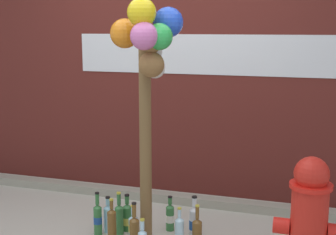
# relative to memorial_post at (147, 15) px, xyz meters

# --- Properties ---
(building_wall) EXTENTS (10.00, 0.21, 3.33)m
(building_wall) POSITION_rel_memorial_post_xyz_m (-0.23, 1.34, -0.05)
(building_wall) COLOR #561E19
(building_wall) RESTS_ON ground_plane
(curb_strip) EXTENTS (8.00, 0.12, 0.08)m
(curb_strip) POSITION_rel_memorial_post_xyz_m (-0.23, 0.94, -1.67)
(curb_strip) COLOR gray
(curb_strip) RESTS_ON ground_plane
(memorial_post) EXTENTS (0.57, 0.50, 2.95)m
(memorial_post) POSITION_rel_memorial_post_xyz_m (0.00, 0.00, 0.00)
(memorial_post) COLOR brown
(memorial_post) RESTS_ON ground_plane
(fire_hydrant) EXTENTS (0.45, 0.27, 0.83)m
(fire_hydrant) POSITION_rel_memorial_post_xyz_m (1.15, -0.12, -1.30)
(fire_hydrant) COLOR red
(fire_hydrant) RESTS_ON ground_plane
(bottle_1) EXTENTS (0.07, 0.07, 0.32)m
(bottle_1) POSITION_rel_memorial_post_xyz_m (0.34, 0.13, -1.60)
(bottle_1) COLOR brown
(bottle_1) RESTS_ON ground_plane
(bottle_2) EXTENTS (0.08, 0.08, 0.34)m
(bottle_2) POSITION_rel_memorial_post_xyz_m (0.29, 0.25, -1.58)
(bottle_2) COLOR silver
(bottle_2) RESTS_ON ground_plane
(bottle_3) EXTENTS (0.08, 0.08, 0.30)m
(bottle_3) POSITION_rel_memorial_post_xyz_m (-0.13, 0.04, -1.59)
(bottle_3) COLOR #B2DBEA
(bottle_3) RESTS_ON ground_plane
(bottle_4) EXTENTS (0.07, 0.07, 0.39)m
(bottle_4) POSITION_rel_memorial_post_xyz_m (-0.07, -0.12, -1.56)
(bottle_4) COLOR brown
(bottle_4) RESTS_ON ground_plane
(bottle_5) EXTENTS (0.07, 0.07, 0.30)m
(bottle_5) POSITION_rel_memorial_post_xyz_m (0.22, 0.08, -1.59)
(bottle_5) COLOR #B2DBEA
(bottle_5) RESTS_ON ground_plane
(bottle_6) EXTENTS (0.08, 0.08, 0.31)m
(bottle_6) POSITION_rel_memorial_post_xyz_m (-0.26, 0.22, -1.60)
(bottle_6) COLOR #337038
(bottle_6) RESTS_ON ground_plane
(bottle_7) EXTENTS (0.07, 0.07, 0.35)m
(bottle_7) POSITION_rel_memorial_post_xyz_m (-0.30, 0.14, -1.58)
(bottle_7) COLOR #337038
(bottle_7) RESTS_ON ground_plane
(bottle_8) EXTENTS (0.07, 0.07, 0.36)m
(bottle_8) POSITION_rel_memorial_post_xyz_m (-0.45, 0.07, -1.58)
(bottle_8) COLOR #337038
(bottle_8) RESTS_ON ground_plane
(bottle_9) EXTENTS (0.07, 0.07, 0.29)m
(bottle_9) POSITION_rel_memorial_post_xyz_m (0.07, 0.33, -1.60)
(bottle_9) COLOR #337038
(bottle_9) RESTS_ON ground_plane
(bottle_10) EXTENTS (0.07, 0.07, 0.38)m
(bottle_10) POSITION_rel_memorial_post_xyz_m (-0.26, -0.08, -1.56)
(bottle_10) COLOR brown
(bottle_10) RESTS_ON ground_plane
(bottle_11) EXTENTS (0.07, 0.07, 0.30)m
(bottle_11) POSITION_rel_memorial_post_xyz_m (-0.40, 0.16, -1.59)
(bottle_11) COLOR #93CCE0
(bottle_11) RESTS_ON ground_plane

